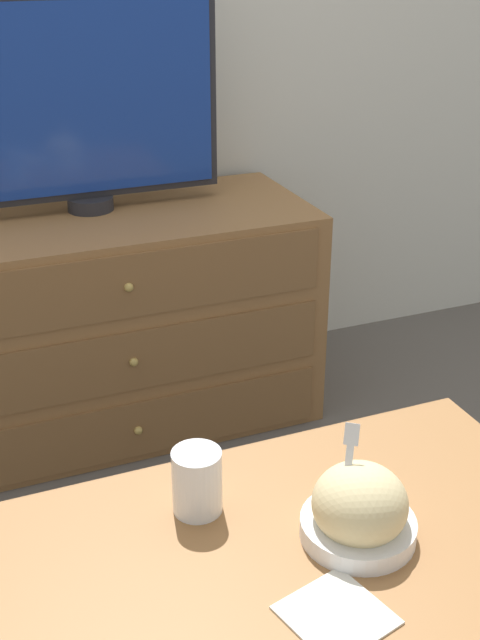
{
  "coord_description": "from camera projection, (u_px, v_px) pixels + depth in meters",
  "views": [
    {
      "loc": [
        -0.42,
        -2.41,
        1.36
      ],
      "look_at": [
        0.08,
        -1.17,
        0.72
      ],
      "focal_mm": 45.0,
      "sensor_mm": 36.0,
      "label": 1
    }
  ],
  "objects": [
    {
      "name": "takeout_bowl",
      "position": [
        359.0,
        510.0,
        1.31
      ],
      "size": [
        0.19,
        0.19,
        0.19
      ],
      "color": "silver",
      "rests_on": "coffee_table"
    },
    {
      "name": "drink_cup",
      "position": [
        197.0,
        485.0,
        1.37
      ],
      "size": [
        0.09,
        0.09,
        0.12
      ],
      "color": "beige",
      "rests_on": "coffee_table"
    },
    {
      "name": "napkin",
      "position": [
        336.0,
        615.0,
        1.17
      ],
      "size": [
        0.17,
        0.17,
        0.0
      ],
      "color": "silver",
      "rests_on": "coffee_table"
    },
    {
      "name": "coffee_table",
      "position": [
        284.0,
        574.0,
        1.33
      ],
      "size": [
        1.04,
        0.58,
        0.46
      ],
      "color": "#9E6B3D",
      "rests_on": "ground_plane"
    },
    {
      "name": "tv",
      "position": [
        82.0,
        102.0,
        2.15
      ],
      "size": [
        0.76,
        0.13,
        0.58
      ],
      "color": "#232328",
      "rests_on": "dresser"
    },
    {
      "name": "dresser",
      "position": [
        110.0,
        322.0,
        2.37
      ],
      "size": [
        1.18,
        0.53,
        0.65
      ],
      "color": "olive",
      "rests_on": "ground_plane"
    },
    {
      "name": "ground_plane",
      "position": [
        91.0,
        375.0,
        2.74
      ],
      "size": [
        12.0,
        12.0,
        0.0
      ],
      "primitive_type": "plane",
      "color": "#56514C"
    }
  ]
}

